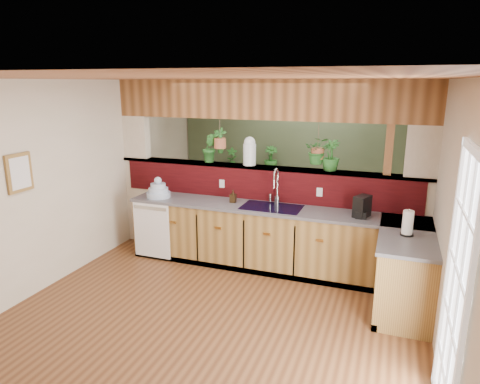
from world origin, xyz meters
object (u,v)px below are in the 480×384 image
(coffee_maker, at_px, (362,207))
(shelving_console, at_px, (256,191))
(glass_jar, at_px, (250,151))
(paper_towel, at_px, (408,223))
(soap_dispenser, at_px, (233,196))
(faucet, at_px, (276,185))
(dish_stack, at_px, (158,191))

(coffee_maker, height_order, shelving_console, coffee_maker)
(glass_jar, bearing_deg, paper_towel, -22.80)
(soap_dispenser, xyz_separation_m, paper_towel, (2.31, -0.59, 0.05))
(faucet, height_order, coffee_maker, faucet)
(shelving_console, bearing_deg, faucet, -83.30)
(faucet, xyz_separation_m, paper_towel, (1.71, -0.69, -0.14))
(shelving_console, bearing_deg, soap_dispenser, -98.38)
(dish_stack, xyz_separation_m, paper_towel, (3.45, -0.46, 0.04))
(faucet, distance_m, glass_jar, 0.67)
(coffee_maker, distance_m, shelving_console, 3.20)
(paper_towel, bearing_deg, shelving_console, 133.73)
(faucet, distance_m, soap_dispenser, 0.64)
(coffee_maker, bearing_deg, shelving_console, 156.77)
(soap_dispenser, xyz_separation_m, shelving_console, (-0.38, 2.23, -0.49))
(paper_towel, distance_m, glass_jar, 2.43)
(glass_jar, bearing_deg, faucet, -25.58)
(glass_jar, bearing_deg, shelving_console, 105.14)
(faucet, height_order, soap_dispenser, faucet)
(paper_towel, relative_size, shelving_console, 0.23)
(shelving_console, bearing_deg, dish_stack, -126.03)
(dish_stack, bearing_deg, soap_dispenser, 6.05)
(faucet, bearing_deg, glass_jar, 154.42)
(coffee_maker, bearing_deg, paper_towel, -20.64)
(paper_towel, height_order, glass_jar, glass_jar)
(coffee_maker, height_order, glass_jar, glass_jar)
(faucet, bearing_deg, paper_towel, -22.01)
(soap_dispenser, relative_size, paper_towel, 0.59)
(soap_dispenser, distance_m, shelving_console, 2.32)
(faucet, bearing_deg, coffee_maker, -8.34)
(glass_jar, height_order, shelving_console, glass_jar)
(dish_stack, bearing_deg, glass_jar, 19.55)
(faucet, xyz_separation_m, soap_dispenser, (-0.60, -0.11, -0.19))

